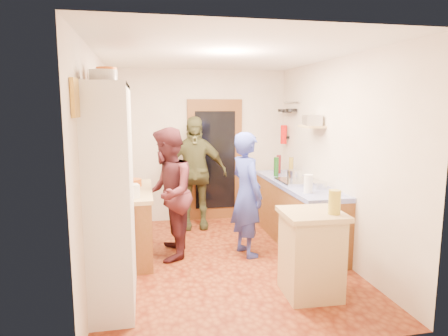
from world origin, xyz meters
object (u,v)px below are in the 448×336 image
object	(u,v)px
hutch_body	(112,196)
person_hob	(250,194)
person_back	(195,173)
right_counter_base	(297,214)
person_left	(170,193)
island_base	(311,256)

from	to	relation	value
hutch_body	person_hob	xyz separation A→B (m)	(1.69, 0.96, -0.27)
person_back	right_counter_base	bearing A→B (deg)	-31.03
person_left	island_base	bearing A→B (deg)	50.82
island_base	person_back	xyz separation A→B (m)	(-0.89, 2.61, 0.48)
island_base	person_hob	xyz separation A→B (m)	(-0.33, 1.26, 0.40)
person_hob	island_base	bearing A→B (deg)	179.57
hutch_body	right_counter_base	xyz separation A→B (m)	(2.50, 1.30, -0.68)
hutch_body	person_left	bearing A→B (deg)	59.35
right_counter_base	island_base	distance (m)	1.68
island_base	person_back	bearing A→B (deg)	108.76
hutch_body	right_counter_base	world-z (taller)	hutch_body
hutch_body	right_counter_base	distance (m)	2.90
hutch_body	person_left	xyz separation A→B (m)	(0.65, 1.10, -0.24)
island_base	person_back	world-z (taller)	person_back
hutch_body	person_hob	distance (m)	1.96
right_counter_base	person_left	distance (m)	1.91
person_back	person_hob	bearing A→B (deg)	-62.22
right_counter_base	person_left	bearing A→B (deg)	-173.80
person_hob	person_left	xyz separation A→B (m)	(-1.04, 0.14, 0.03)
right_counter_base	person_hob	xyz separation A→B (m)	(-0.81, -0.34, 0.41)
person_back	island_base	bearing A→B (deg)	-65.92
right_counter_base	island_base	bearing A→B (deg)	-106.67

